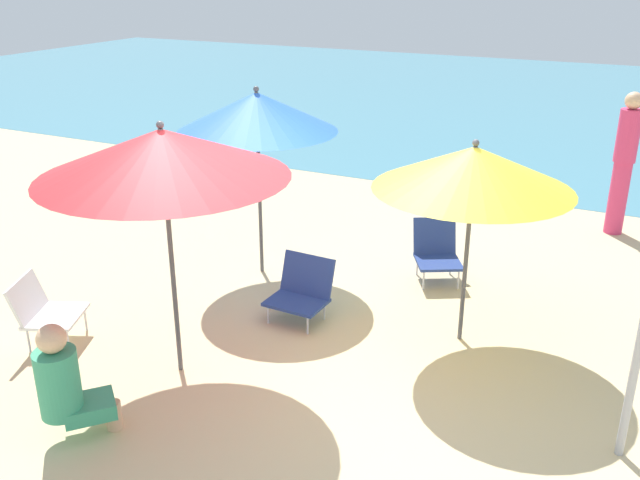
{
  "coord_description": "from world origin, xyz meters",
  "views": [
    {
      "loc": [
        2.25,
        -4.77,
        3.25
      ],
      "look_at": [
        -0.59,
        0.95,
        0.7
      ],
      "focal_mm": 39.33,
      "sensor_mm": 36.0,
      "label": 1
    }
  ],
  "objects_px": {
    "umbrella_yellow": "(474,168)",
    "umbrella_blue": "(257,112)",
    "person_a": "(624,162)",
    "beach_chair_a": "(436,250)",
    "umbrella_red": "(162,153)",
    "beach_chair_c": "(302,289)",
    "beach_chair_b": "(43,309)",
    "person_b": "(66,384)"
  },
  "relations": [
    {
      "from": "beach_chair_a",
      "to": "beach_chair_b",
      "type": "distance_m",
      "value": 4.01
    },
    {
      "from": "beach_chair_a",
      "to": "person_a",
      "type": "bearing_deg",
      "value": 116.31
    },
    {
      "from": "person_b",
      "to": "umbrella_red",
      "type": "bearing_deg",
      "value": 34.1
    },
    {
      "from": "umbrella_red",
      "to": "umbrella_blue",
      "type": "bearing_deg",
      "value": 101.61
    },
    {
      "from": "umbrella_red",
      "to": "umbrella_blue",
      "type": "xyz_separation_m",
      "value": [
        -0.43,
        2.07,
        -0.1
      ]
    },
    {
      "from": "beach_chair_a",
      "to": "person_a",
      "type": "relative_size",
      "value": 0.4
    },
    {
      "from": "umbrella_blue",
      "to": "person_b",
      "type": "bearing_deg",
      "value": -84.8
    },
    {
      "from": "beach_chair_c",
      "to": "beach_chair_b",
      "type": "bearing_deg",
      "value": -50.13
    },
    {
      "from": "beach_chair_c",
      "to": "person_a",
      "type": "relative_size",
      "value": 0.33
    },
    {
      "from": "beach_chair_b",
      "to": "person_b",
      "type": "xyz_separation_m",
      "value": [
        1.25,
        -0.95,
        0.13
      ]
    },
    {
      "from": "umbrella_yellow",
      "to": "beach_chair_c",
      "type": "distance_m",
      "value": 2.03
    },
    {
      "from": "umbrella_red",
      "to": "beach_chair_a",
      "type": "xyz_separation_m",
      "value": [
        1.37,
        2.77,
        -1.57
      ]
    },
    {
      "from": "umbrella_blue",
      "to": "beach_chair_c",
      "type": "bearing_deg",
      "value": -40.18
    },
    {
      "from": "umbrella_red",
      "to": "beach_chair_b",
      "type": "relative_size",
      "value": 3.08
    },
    {
      "from": "beach_chair_a",
      "to": "beach_chair_b",
      "type": "relative_size",
      "value": 1.04
    },
    {
      "from": "beach_chair_a",
      "to": "beach_chair_b",
      "type": "height_order",
      "value": "beach_chair_a"
    },
    {
      "from": "beach_chair_a",
      "to": "umbrella_red",
      "type": "bearing_deg",
      "value": -55.5
    },
    {
      "from": "beach_chair_c",
      "to": "person_b",
      "type": "distance_m",
      "value": 2.49
    },
    {
      "from": "umbrella_yellow",
      "to": "umbrella_blue",
      "type": "distance_m",
      "value": 2.47
    },
    {
      "from": "person_a",
      "to": "person_b",
      "type": "xyz_separation_m",
      "value": [
        -3.13,
        -6.22,
        -0.47
      ]
    },
    {
      "from": "umbrella_blue",
      "to": "beach_chair_c",
      "type": "height_order",
      "value": "umbrella_blue"
    },
    {
      "from": "beach_chair_b",
      "to": "umbrella_blue",
      "type": "bearing_deg",
      "value": 43.41
    },
    {
      "from": "umbrella_yellow",
      "to": "umbrella_blue",
      "type": "bearing_deg",
      "value": 168.3
    },
    {
      "from": "person_a",
      "to": "umbrella_blue",
      "type": "bearing_deg",
      "value": -23.14
    },
    {
      "from": "umbrella_red",
      "to": "beach_chair_c",
      "type": "distance_m",
      "value": 2.12
    },
    {
      "from": "umbrella_blue",
      "to": "beach_chair_b",
      "type": "distance_m",
      "value": 2.83
    },
    {
      "from": "beach_chair_a",
      "to": "beach_chair_b",
      "type": "xyz_separation_m",
      "value": [
        -2.76,
        -2.91,
        0.0
      ]
    },
    {
      "from": "beach_chair_a",
      "to": "umbrella_blue",
      "type": "bearing_deg",
      "value": -98.07
    },
    {
      "from": "beach_chair_c",
      "to": "person_a",
      "type": "height_order",
      "value": "person_a"
    },
    {
      "from": "umbrella_yellow",
      "to": "person_a",
      "type": "xyz_separation_m",
      "value": [
        1.0,
        3.55,
        -0.7
      ]
    },
    {
      "from": "person_a",
      "to": "umbrella_red",
      "type": "bearing_deg",
      "value": -5.15
    },
    {
      "from": "beach_chair_b",
      "to": "umbrella_yellow",
      "type": "bearing_deg",
      "value": 3.81
    },
    {
      "from": "umbrella_blue",
      "to": "beach_chair_a",
      "type": "xyz_separation_m",
      "value": [
        1.8,
        0.69,
        -1.47
      ]
    },
    {
      "from": "beach_chair_b",
      "to": "beach_chair_c",
      "type": "relative_size",
      "value": 1.16
    },
    {
      "from": "umbrella_yellow",
      "to": "beach_chair_c",
      "type": "height_order",
      "value": "umbrella_yellow"
    },
    {
      "from": "beach_chair_b",
      "to": "person_b",
      "type": "distance_m",
      "value": 1.58
    },
    {
      "from": "umbrella_red",
      "to": "beach_chair_c",
      "type": "bearing_deg",
      "value": 69.48
    },
    {
      "from": "umbrella_red",
      "to": "person_a",
      "type": "bearing_deg",
      "value": 59.66
    },
    {
      "from": "beach_chair_a",
      "to": "person_a",
      "type": "distance_m",
      "value": 2.92
    },
    {
      "from": "umbrella_blue",
      "to": "person_a",
      "type": "distance_m",
      "value": 4.66
    },
    {
      "from": "person_a",
      "to": "person_b",
      "type": "distance_m",
      "value": 6.98
    },
    {
      "from": "umbrella_blue",
      "to": "beach_chair_a",
      "type": "distance_m",
      "value": 2.43
    }
  ]
}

